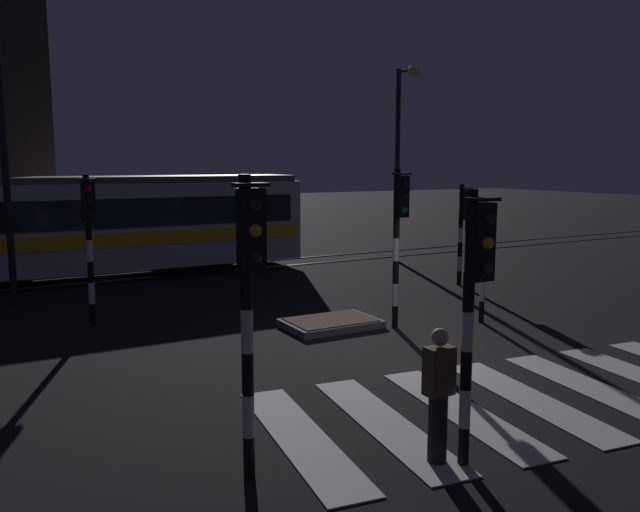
{
  "coord_description": "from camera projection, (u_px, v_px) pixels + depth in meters",
  "views": [
    {
      "loc": [
        -7.54,
        -9.81,
        3.68
      ],
      "look_at": [
        0.04,
        3.9,
        1.4
      ],
      "focal_mm": 36.07,
      "sensor_mm": 36.0,
      "label": 1
    }
  ],
  "objects": [
    {
      "name": "crosswalk_zebra",
      "position": [
        530.0,
        399.0,
        10.06
      ],
      "size": [
        8.76,
        4.72,
        0.02
      ],
      "color": "silver",
      "rests_on": "ground"
    },
    {
      "name": "tram",
      "position": [
        54.0,
        226.0,
        19.75
      ],
      "size": [
        15.99,
        2.58,
        4.15
      ],
      "color": "#B2BCC1",
      "rests_on": "ground"
    },
    {
      "name": "traffic_island",
      "position": [
        331.0,
        323.0,
        14.51
      ],
      "size": [
        2.08,
        1.4,
        0.18
      ],
      "color": "slate",
      "rests_on": "ground"
    },
    {
      "name": "street_lamp_trackside_left",
      "position": [
        2.0,
        112.0,
        15.94
      ],
      "size": [
        0.44,
        1.21,
        7.85
      ],
      "color": "black",
      "rests_on": "ground"
    },
    {
      "name": "rail_near",
      "position": [
        223.0,
        271.0,
        21.88
      ],
      "size": [
        80.0,
        0.12,
        0.03
      ],
      "primitive_type": "cube",
      "color": "#59595E",
      "rests_on": "ground"
    },
    {
      "name": "traffic_light_median_centre",
      "position": [
        399.0,
        224.0,
        14.03
      ],
      "size": [
        0.36,
        0.42,
        3.55
      ],
      "color": "black",
      "rests_on": "ground"
    },
    {
      "name": "traffic_light_corner_far_right",
      "position": [
        463.0,
        219.0,
        19.14
      ],
      "size": [
        0.36,
        0.42,
        3.05
      ],
      "color": "black",
      "rests_on": "ground"
    },
    {
      "name": "traffic_light_corner_far_left",
      "position": [
        89.0,
        227.0,
        14.33
      ],
      "size": [
        0.36,
        0.42,
        3.42
      ],
      "color": "black",
      "rests_on": "ground"
    },
    {
      "name": "ground_plane",
      "position": [
        414.0,
        351.0,
        12.63
      ],
      "size": [
        120.0,
        120.0,
        0.0
      ],
      "primitive_type": "plane",
      "color": "black"
    },
    {
      "name": "bollard_island_edge",
      "position": [
        482.0,
        298.0,
        14.89
      ],
      "size": [
        0.12,
        0.12,
        1.11
      ],
      "color": "black",
      "rests_on": "ground"
    },
    {
      "name": "rail_far",
      "position": [
        209.0,
        265.0,
        23.12
      ],
      "size": [
        80.0,
        0.12,
        0.03
      ],
      "primitive_type": "cube",
      "color": "#59595E",
      "rests_on": "ground"
    },
    {
      "name": "traffic_light_kerb_mid_left",
      "position": [
        474.0,
        288.0,
        7.5
      ],
      "size": [
        0.36,
        0.42,
        3.38
      ],
      "color": "black",
      "rests_on": "ground"
    },
    {
      "name": "traffic_light_corner_near_left",
      "position": [
        249.0,
        283.0,
        7.17
      ],
      "size": [
        0.36,
        0.42,
        3.56
      ],
      "color": "black",
      "rests_on": "ground"
    },
    {
      "name": "street_lamp_trackside_right",
      "position": [
        402.0,
        140.0,
        23.48
      ],
      "size": [
        0.44,
        1.21,
        7.09
      ],
      "color": "black",
      "rests_on": "ground"
    },
    {
      "name": "pedestrian_waiting_at_kerb",
      "position": [
        438.0,
        395.0,
        7.83
      ],
      "size": [
        0.36,
        0.24,
        1.71
      ],
      "color": "black",
      "rests_on": "ground"
    }
  ]
}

